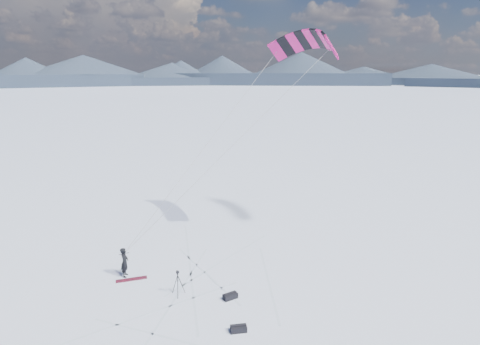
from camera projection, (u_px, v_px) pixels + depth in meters
name	position (u px, v px, depth m)	size (l,w,h in m)	color
ground	(183.00, 304.00, 19.63)	(1800.00, 1800.00, 0.00)	white
horizon_hills	(179.00, 212.00, 18.46)	(704.00, 705.94, 10.70)	#222F3F
snow_tracks	(189.00, 303.00, 19.74)	(17.62, 10.25, 0.01)	silver
snowkiter	(126.00, 276.00, 22.31)	(0.61, 0.40, 1.68)	black
snowboard	(132.00, 279.00, 21.90)	(1.66, 0.31, 0.04)	maroon
tripod	(178.00, 280.00, 20.23)	(0.66, 0.66, 1.33)	black
gear_bag_a	(230.00, 296.00, 20.05)	(0.78, 0.49, 0.32)	black
gear_bag_b	(239.00, 329.00, 17.53)	(0.77, 0.47, 0.33)	black
power_kite	(306.00, 44.00, 25.11)	(13.25, 6.02, 12.27)	#CE166F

